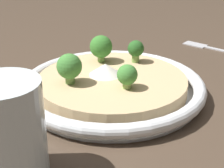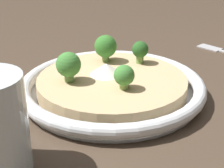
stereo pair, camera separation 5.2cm
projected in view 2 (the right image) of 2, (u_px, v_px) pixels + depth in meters
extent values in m
plane|color=#47382B|center=(112.00, 95.00, 0.53)|extent=(6.00, 6.00, 0.00)
cylinder|color=silver|center=(112.00, 93.00, 0.53)|extent=(0.27, 0.27, 0.01)
torus|color=silver|center=(112.00, 85.00, 0.53)|extent=(0.28, 0.28, 0.02)
cylinder|color=tan|center=(112.00, 84.00, 0.53)|extent=(0.23, 0.23, 0.02)
cone|color=white|center=(106.00, 69.00, 0.53)|extent=(0.05, 0.05, 0.02)
cylinder|color=#84A856|center=(124.00, 84.00, 0.48)|extent=(0.02, 0.02, 0.01)
sphere|color=#428438|center=(124.00, 75.00, 0.48)|extent=(0.03, 0.03, 0.03)
cylinder|color=#759E4C|center=(106.00, 56.00, 0.58)|extent=(0.01, 0.01, 0.02)
sphere|color=#387A2D|center=(106.00, 46.00, 0.57)|extent=(0.04, 0.04, 0.04)
cylinder|color=#759E4C|center=(140.00, 58.00, 0.57)|extent=(0.02, 0.02, 0.02)
sphere|color=#285B23|center=(140.00, 49.00, 0.57)|extent=(0.03, 0.03, 0.03)
cylinder|color=#668E47|center=(69.00, 75.00, 0.50)|extent=(0.02, 0.02, 0.02)
sphere|color=#428438|center=(68.00, 65.00, 0.50)|extent=(0.04, 0.04, 0.04)
cube|color=#B7B7BC|center=(210.00, 47.00, 0.74)|extent=(0.05, 0.05, 0.00)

